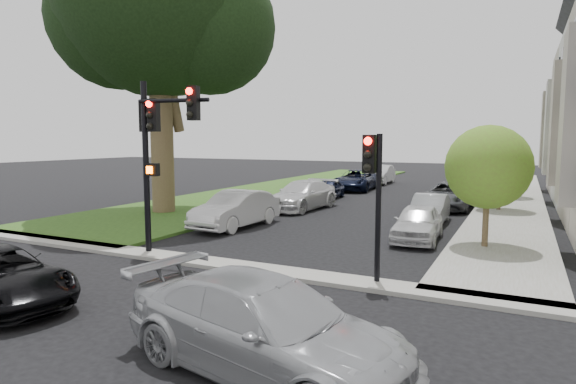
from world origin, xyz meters
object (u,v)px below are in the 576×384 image
at_px(traffic_signal_main, 157,136).
at_px(traffic_signal_secondary, 374,180).
at_px(small_tree_c, 505,154).
at_px(car_parked_6, 302,195).
at_px(car_cross_far, 265,326).
at_px(car_parked_9, 380,174).
at_px(car_parked_5, 236,209).
at_px(car_parked_1, 429,209).
at_px(car_parked_4, 469,180).
at_px(car_parked_8, 356,180).
at_px(small_tree_a, 488,167).
at_px(small_tree_b, 501,158).
at_px(car_parked_2, 449,196).
at_px(car_parked_7, 328,189).
at_px(car_parked_0, 418,223).

xyz_separation_m(traffic_signal_main, traffic_signal_secondary, (7.19, -0.04, -1.15)).
xyz_separation_m(small_tree_c, car_parked_6, (-9.72, -10.29, -2.09)).
xyz_separation_m(car_cross_far, car_parked_9, (-7.43, 34.01, 0.03)).
xyz_separation_m(traffic_signal_main, car_parked_9, (-0.45, 28.55, -3.11)).
bearing_deg(car_parked_5, car_parked_1, 35.06).
relative_size(car_cross_far, car_parked_4, 1.16).
bearing_deg(small_tree_c, traffic_signal_main, -113.51).
xyz_separation_m(traffic_signal_secondary, car_parked_8, (-7.80, 22.51, -2.00)).
xyz_separation_m(small_tree_a, small_tree_c, (0.00, 16.29, 0.00)).
bearing_deg(small_tree_b, car_parked_5, -135.23).
distance_m(small_tree_c, car_parked_2, 7.34).
relative_size(car_parked_1, car_parked_5, 0.84).
height_order(car_cross_far, car_parked_8, car_cross_far).
xyz_separation_m(small_tree_a, car_parked_7, (-10.15, 10.99, -2.23)).
bearing_deg(car_parked_7, car_cross_far, -75.42).
distance_m(traffic_signal_main, car_parked_8, 22.69).
distance_m(small_tree_a, car_parked_1, 5.59).
xyz_separation_m(small_tree_c, car_parked_5, (-10.04, -16.49, -2.08)).
distance_m(traffic_signal_main, car_parked_9, 28.72).
xyz_separation_m(car_parked_5, car_parked_9, (0.03, 23.08, 0.01)).
height_order(traffic_signal_secondary, car_parked_0, traffic_signal_secondary).
relative_size(car_parked_0, car_parked_9, 0.83).
xyz_separation_m(small_tree_c, traffic_signal_main, (-9.55, -21.96, 1.04)).
bearing_deg(car_parked_8, car_parked_6, -90.50).
height_order(small_tree_a, car_parked_4, small_tree_a).
bearing_deg(small_tree_a, car_parked_4, 96.95).
relative_size(small_tree_c, car_parked_4, 0.94).
bearing_deg(traffic_signal_main, car_parked_0, 40.64).
height_order(traffic_signal_secondary, car_parked_8, traffic_signal_secondary).
distance_m(car_parked_7, car_parked_8, 5.81).
distance_m(car_parked_5, car_parked_7, 11.18).
distance_m(small_tree_a, car_parked_7, 15.13).
xyz_separation_m(traffic_signal_main, car_parked_0, (7.15, 6.14, -3.23)).
relative_size(car_parked_6, car_parked_7, 1.44).
xyz_separation_m(small_tree_b, car_parked_9, (-10.01, 13.12, -2.06)).
distance_m(traffic_signal_main, car_cross_far, 9.40).
height_order(small_tree_a, traffic_signal_secondary, small_tree_a).
relative_size(car_parked_2, car_parked_7, 1.41).
bearing_deg(car_parked_5, small_tree_b, 47.94).
bearing_deg(car_parked_0, small_tree_b, 72.32).
height_order(traffic_signal_main, car_parked_9, traffic_signal_main).
relative_size(small_tree_c, car_parked_0, 1.08).
relative_size(car_cross_far, car_parked_0, 1.33).
height_order(car_cross_far, car_parked_4, car_cross_far).
bearing_deg(car_parked_1, car_cross_far, -91.53).
xyz_separation_m(traffic_signal_secondary, car_parked_5, (-7.68, 5.51, -1.97)).
bearing_deg(traffic_signal_main, car_parked_7, 92.07).
xyz_separation_m(car_parked_2, car_parked_7, (-7.63, 1.25, -0.10)).
relative_size(small_tree_b, car_parked_2, 0.82).
xyz_separation_m(car_parked_5, car_parked_8, (-0.13, 16.99, -0.03)).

